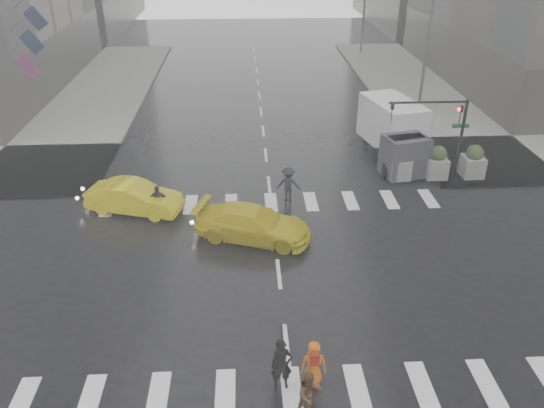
{
  "coord_description": "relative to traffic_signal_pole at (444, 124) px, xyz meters",
  "views": [
    {
      "loc": [
        -1.2,
        -17.24,
        12.61
      ],
      "look_at": [
        -0.17,
        2.0,
        2.1
      ],
      "focal_mm": 35.0,
      "sensor_mm": 36.0,
      "label": 1
    }
  ],
  "objects": [
    {
      "name": "pedestrian_orange",
      "position": [
        -8.34,
        -13.69,
        -2.41
      ],
      "size": [
        0.79,
        0.52,
        1.59
      ],
      "rotation": [
        0.0,
        0.0,
        0.02
      ],
      "color": "#C7570E",
      "rests_on": "ground"
    },
    {
      "name": "pedestrian_black",
      "position": [
        -9.3,
        -13.77,
        -1.64
      ],
      "size": [
        1.02,
        1.04,
        2.43
      ],
      "rotation": [
        0.0,
        0.0,
        0.06
      ],
      "color": "black",
      "rests_on": "ground"
    },
    {
      "name": "pedestrian_far_b",
      "position": [
        -8.14,
        -1.83,
        -2.29
      ],
      "size": [
        1.3,
        0.87,
        1.85
      ],
      "primitive_type": "imported",
      "rotation": [
        0.0,
        0.0,
        2.95
      ],
      "color": "black",
      "rests_on": "ground"
    },
    {
      "name": "ground",
      "position": [
        -9.01,
        -8.01,
        -3.22
      ],
      "size": [
        120.0,
        120.0,
        0.0
      ],
      "primitive_type": "plane",
      "color": "black",
      "rests_on": "ground"
    },
    {
      "name": "pedestrian_far_a",
      "position": [
        -14.37,
        -3.01,
        -2.43
      ],
      "size": [
        0.96,
        0.62,
        1.57
      ],
      "primitive_type": "imported",
      "rotation": [
        0.0,
        0.0,
        3.21
      ],
      "color": "black",
      "rests_on": "ground"
    },
    {
      "name": "pedestrian_brown",
      "position": [
        -8.59,
        -14.81,
        -2.44
      ],
      "size": [
        0.91,
        0.81,
        1.56
      ],
      "primitive_type": "imported",
      "rotation": [
        0.0,
        0.0,
        0.35
      ],
      "color": "#452A18",
      "rests_on": "ground"
    },
    {
      "name": "street_lamp_far",
      "position": [
        1.86,
        29.99,
        1.73
      ],
      "size": [
        2.15,
        0.22,
        9.0
      ],
      "color": "#59595B",
      "rests_on": "ground"
    },
    {
      "name": "planter_mid",
      "position": [
        -0.01,
        0.19,
        -2.23
      ],
      "size": [
        1.1,
        1.1,
        1.8
      ],
      "color": "gray",
      "rests_on": "ground"
    },
    {
      "name": "planter_east",
      "position": [
        1.99,
        0.19,
        -2.23
      ],
      "size": [
        1.1,
        1.1,
        1.8
      ],
      "color": "gray",
      "rests_on": "ground"
    },
    {
      "name": "road_markings",
      "position": [
        -9.01,
        -8.01,
        -3.21
      ],
      "size": [
        18.0,
        48.0,
        0.01
      ],
      "primitive_type": null,
      "color": "silver",
      "rests_on": "ground"
    },
    {
      "name": "taxi_rear",
      "position": [
        -9.97,
        -5.26,
        -2.47
      ],
      "size": [
        4.94,
        3.39,
        1.48
      ],
      "primitive_type": "imported",
      "rotation": [
        0.0,
        0.0,
        1.25
      ],
      "color": "#D7C30B",
      "rests_on": "ground"
    },
    {
      "name": "taxi_mid",
      "position": [
        -15.59,
        -2.54,
        -2.46
      ],
      "size": [
        4.83,
        2.77,
        1.51
      ],
      "primitive_type": "imported",
      "rotation": [
        0.0,
        0.0,
        1.3
      ],
      "color": "#D7C30B",
      "rests_on": "ground"
    },
    {
      "name": "flag_cluster",
      "position": [
        -24.09,
        10.49,
        2.42
      ],
      "size": [
        2.87,
        3.06,
        4.69
      ],
      "color": "#59595B",
      "rests_on": "ground"
    },
    {
      "name": "planter_west",
      "position": [
        -2.01,
        0.19,
        -2.23
      ],
      "size": [
        1.1,
        1.1,
        1.8
      ],
      "color": "gray",
      "rests_on": "ground"
    },
    {
      "name": "box_truck",
      "position": [
        -1.65,
        2.91,
        -1.47
      ],
      "size": [
        2.31,
        6.17,
        3.28
      ],
      "rotation": [
        0.0,
        0.0,
        0.23
      ],
      "color": "silver",
      "rests_on": "ground"
    },
    {
      "name": "traffic_signal_pole",
      "position": [
        0.0,
        0.0,
        0.0
      ],
      "size": [
        4.45,
        0.42,
        4.5
      ],
      "color": "black",
      "rests_on": "ground"
    },
    {
      "name": "sidewalk_ne",
      "position": [
        10.49,
        9.49,
        -3.14
      ],
      "size": [
        35.0,
        35.0,
        0.15
      ],
      "primitive_type": "cube",
      "color": "gray",
      "rests_on": "ground"
    },
    {
      "name": "street_lamp_near",
      "position": [
        1.86,
        9.99,
        1.73
      ],
      "size": [
        2.15,
        0.22,
        9.0
      ],
      "color": "#59595B",
      "rests_on": "ground"
    }
  ]
}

